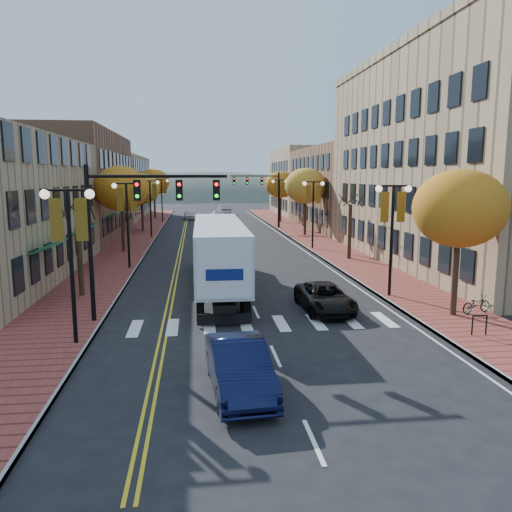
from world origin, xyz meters
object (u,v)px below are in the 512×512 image
object	(u,v)px
navy_sedan	(239,366)
bicycle	(476,304)
black_suv	(325,297)
semi_truck	(218,249)

from	to	relation	value
navy_sedan	bicycle	xyz separation A→B (m)	(11.78, 6.93, -0.21)
navy_sedan	bicycle	size ratio (longest dim) A/B	2.93
black_suv	semi_truck	bearing A→B (deg)	130.92
navy_sedan	black_suv	distance (m)	9.97
semi_truck	bicycle	size ratio (longest dim) A/B	9.80
semi_truck	navy_sedan	size ratio (longest dim) A/B	3.34
semi_truck	navy_sedan	bearing A→B (deg)	-89.49
semi_truck	navy_sedan	distance (m)	14.15
bicycle	navy_sedan	bearing A→B (deg)	104.40
navy_sedan	bicycle	distance (m)	13.67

